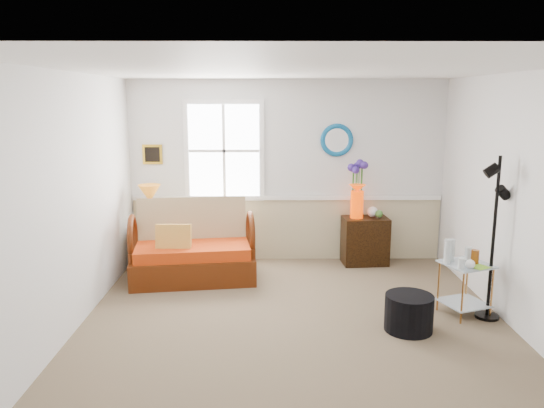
{
  "coord_description": "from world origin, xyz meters",
  "views": [
    {
      "loc": [
        -0.27,
        -5.05,
        2.34
      ],
      "look_at": [
        -0.23,
        0.53,
        1.22
      ],
      "focal_mm": 35.0,
      "sensor_mm": 36.0,
      "label": 1
    }
  ],
  "objects_px": {
    "loveseat": "(193,241)",
    "floor_lamp": "(493,239)",
    "lamp_stand": "(150,246)",
    "cabinet": "(365,241)",
    "side_table": "(465,289)",
    "ottoman": "(409,313)"
  },
  "relations": [
    {
      "from": "loveseat",
      "to": "floor_lamp",
      "type": "bearing_deg",
      "value": -28.4
    },
    {
      "from": "loveseat",
      "to": "lamp_stand",
      "type": "height_order",
      "value": "loveseat"
    },
    {
      "from": "cabinet",
      "to": "side_table",
      "type": "distance_m",
      "value": 1.98
    },
    {
      "from": "cabinet",
      "to": "floor_lamp",
      "type": "distance_m",
      "value": 2.23
    },
    {
      "from": "loveseat",
      "to": "ottoman",
      "type": "xyz_separation_m",
      "value": [
        2.42,
        -1.58,
        -0.32
      ]
    },
    {
      "from": "lamp_stand",
      "to": "floor_lamp",
      "type": "relative_size",
      "value": 0.35
    },
    {
      "from": "ottoman",
      "to": "floor_lamp",
      "type": "bearing_deg",
      "value": 18.48
    },
    {
      "from": "loveseat",
      "to": "floor_lamp",
      "type": "distance_m",
      "value": 3.61
    },
    {
      "from": "cabinet",
      "to": "ottoman",
      "type": "bearing_deg",
      "value": -92.96
    },
    {
      "from": "loveseat",
      "to": "ottoman",
      "type": "bearing_deg",
      "value": -40.9
    },
    {
      "from": "loveseat",
      "to": "lamp_stand",
      "type": "distance_m",
      "value": 0.89
    },
    {
      "from": "ottoman",
      "to": "loveseat",
      "type": "bearing_deg",
      "value": 146.75
    },
    {
      "from": "side_table",
      "to": "ottoman",
      "type": "distance_m",
      "value": 0.82
    },
    {
      "from": "loveseat",
      "to": "floor_lamp",
      "type": "height_order",
      "value": "floor_lamp"
    },
    {
      "from": "floor_lamp",
      "to": "lamp_stand",
      "type": "bearing_deg",
      "value": 158.27
    },
    {
      "from": "ottoman",
      "to": "lamp_stand",
      "type": "bearing_deg",
      "value": 145.7
    },
    {
      "from": "cabinet",
      "to": "loveseat",
      "type": "bearing_deg",
      "value": -169.03
    },
    {
      "from": "loveseat",
      "to": "cabinet",
      "type": "distance_m",
      "value": 2.46
    },
    {
      "from": "cabinet",
      "to": "side_table",
      "type": "relative_size",
      "value": 1.16
    },
    {
      "from": "lamp_stand",
      "to": "cabinet",
      "type": "relative_size",
      "value": 0.9
    },
    {
      "from": "floor_lamp",
      "to": "ottoman",
      "type": "xyz_separation_m",
      "value": [
        -0.94,
        -0.31,
        -0.69
      ]
    },
    {
      "from": "loveseat",
      "to": "cabinet",
      "type": "bearing_deg",
      "value": 7.65
    }
  ]
}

